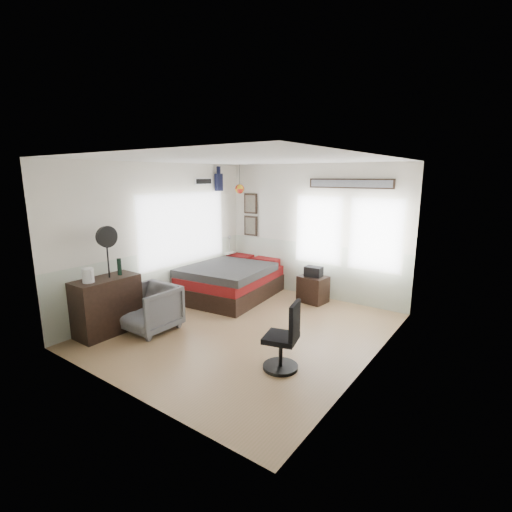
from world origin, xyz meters
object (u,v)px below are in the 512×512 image
object	(u,v)px
bed	(233,280)
task_chair	(285,342)
nightstand	(313,289)
armchair	(150,308)
dresser	(107,306)

from	to	relation	value
bed	task_chair	xyz separation A→B (m)	(2.46, -1.96, 0.04)
nightstand	task_chair	size ratio (longest dim) A/B	0.57
task_chair	bed	bearing A→B (deg)	126.90
nightstand	task_chair	xyz separation A→B (m)	(0.92, -2.59, 0.11)
bed	armchair	bearing A→B (deg)	-95.36
task_chair	dresser	bearing A→B (deg)	177.90
armchair	nightstand	distance (m)	3.17
bed	dresser	xyz separation A→B (m)	(-0.44, -2.60, 0.12)
dresser	task_chair	xyz separation A→B (m)	(2.90, 0.64, -0.08)
dresser	task_chair	size ratio (longest dim) A/B	1.09
bed	armchair	xyz separation A→B (m)	(0.03, -2.16, 0.04)
nightstand	task_chair	distance (m)	2.75
dresser	armchair	bearing A→B (deg)	43.00
armchair	nightstand	world-z (taller)	armchair
armchair	task_chair	size ratio (longest dim) A/B	0.88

